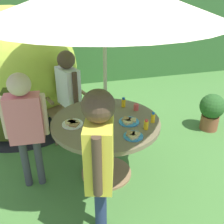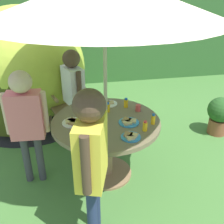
{
  "view_description": "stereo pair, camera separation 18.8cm",
  "coord_description": "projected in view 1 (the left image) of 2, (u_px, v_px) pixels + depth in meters",
  "views": [
    {
      "loc": [
        -0.56,
        -2.34,
        2.06
      ],
      "look_at": [
        0.06,
        -0.03,
        0.83
      ],
      "focal_mm": 41.89,
      "sensor_mm": 36.0,
      "label": 1
    },
    {
      "loc": [
        -0.38,
        -2.38,
        2.06
      ],
      "look_at": [
        0.06,
        -0.03,
        0.83
      ],
      "focal_mm": 41.89,
      "sensor_mm": 36.0,
      "label": 2
    }
  ],
  "objects": [
    {
      "name": "hedge_backdrop",
      "position": [
        68.0,
        35.0,
        5.47
      ],
      "size": [
        9.0,
        0.7,
        1.98
      ],
      "primitive_type": "cube",
      "color": "#33602D",
      "rests_on": "ground_plane"
    },
    {
      "name": "wooden_chair",
      "position": [
        61.0,
        98.0,
        3.72
      ],
      "size": [
        0.65,
        0.61,
        0.96
      ],
      "rotation": [
        0.0,
        0.0,
        0.33
      ],
      "color": "brown",
      "rests_on": "ground_plane"
    },
    {
      "name": "dome_tent",
      "position": [
        16.0,
        69.0,
        3.85
      ],
      "size": [
        2.21,
        2.21,
        1.74
      ],
      "rotation": [
        0.0,
        0.0,
        -0.25
      ],
      "color": "#B2C63F",
      "rests_on": "ground_plane"
    },
    {
      "name": "cup_near",
      "position": [
        136.0,
        107.0,
        2.96
      ],
      "size": [
        0.06,
        0.06,
        0.07
      ],
      "primitive_type": "cylinder",
      "color": "#E04C47",
      "rests_on": "garden_table"
    },
    {
      "name": "garden_table",
      "position": [
        106.0,
        134.0,
        2.83
      ],
      "size": [
        1.15,
        1.15,
        0.71
      ],
      "color": "#93704C",
      "rests_on": "ground_plane"
    },
    {
      "name": "plate_near_right",
      "position": [
        129.0,
        121.0,
        2.72
      ],
      "size": [
        0.21,
        0.21,
        0.03
      ],
      "color": "#338CD8",
      "rests_on": "garden_table"
    },
    {
      "name": "snack_bowl",
      "position": [
        95.0,
        113.0,
        2.83
      ],
      "size": [
        0.14,
        0.14,
        0.07
      ],
      "color": "#66B259",
      "rests_on": "garden_table"
    },
    {
      "name": "child_in_white_shirt",
      "position": [
        68.0,
        87.0,
        3.3
      ],
      "size": [
        0.29,
        0.41,
        1.29
      ],
      "rotation": [
        0.0,
        0.0,
        -1.21
      ],
      "color": "#3F3F47",
      "rests_on": "ground_plane"
    },
    {
      "name": "child_in_yellow_shirt",
      "position": [
        100.0,
        153.0,
        1.95
      ],
      "size": [
        0.3,
        0.45,
        1.4
      ],
      "rotation": [
        0.0,
        0.0,
        1.27
      ],
      "color": "navy",
      "rests_on": "ground_plane"
    },
    {
      "name": "plate_center_front",
      "position": [
        133.0,
        136.0,
        2.47
      ],
      "size": [
        0.19,
        0.19,
        0.03
      ],
      "color": "#338CD8",
      "rests_on": "garden_table"
    },
    {
      "name": "juice_bottle_center_back",
      "position": [
        153.0,
        118.0,
        2.7
      ],
      "size": [
        0.04,
        0.04,
        0.11
      ],
      "color": "yellow",
      "rests_on": "garden_table"
    },
    {
      "name": "juice_bottle_near_left",
      "position": [
        89.0,
        105.0,
        2.96
      ],
      "size": [
        0.05,
        0.05,
        0.12
      ],
      "color": "yellow",
      "rests_on": "garden_table"
    },
    {
      "name": "plate_mid_right",
      "position": [
        99.0,
        134.0,
        2.49
      ],
      "size": [
        0.2,
        0.2,
        0.03
      ],
      "color": "white",
      "rests_on": "garden_table"
    },
    {
      "name": "plate_back_edge",
      "position": [
        73.0,
        124.0,
        2.67
      ],
      "size": [
        0.22,
        0.22,
        0.03
      ],
      "color": "white",
      "rests_on": "garden_table"
    },
    {
      "name": "potted_plant",
      "position": [
        212.0,
        110.0,
        3.85
      ],
      "size": [
        0.36,
        0.36,
        0.56
      ],
      "color": "brown",
      "rests_on": "ground_plane"
    },
    {
      "name": "juice_bottle_front_edge",
      "position": [
        106.0,
        108.0,
        2.91
      ],
      "size": [
        0.06,
        0.06,
        0.11
      ],
      "color": "yellow",
      "rests_on": "garden_table"
    },
    {
      "name": "juice_bottle_far_left",
      "position": [
        146.0,
        125.0,
        2.58
      ],
      "size": [
        0.05,
        0.05,
        0.11
      ],
      "color": "yellow",
      "rests_on": "garden_table"
    },
    {
      "name": "child_in_pink_shirt",
      "position": [
        25.0,
        119.0,
        2.56
      ],
      "size": [
        0.44,
        0.22,
        1.3
      ],
      "rotation": [
        0.0,
        0.0,
        -0.06
      ],
      "color": "#3F3F47",
      "rests_on": "ground_plane"
    },
    {
      "name": "ground_plane",
      "position": [
        106.0,
        174.0,
        3.09
      ],
      "size": [
        10.0,
        10.0,
        0.02
      ],
      "primitive_type": "cube",
      "color": "#477A38"
    },
    {
      "name": "plate_far_right",
      "position": [
        106.0,
        103.0,
        3.1
      ],
      "size": [
        0.2,
        0.2,
        0.03
      ],
      "color": "white",
      "rests_on": "garden_table"
    },
    {
      "name": "juice_bottle_mid_left",
      "position": [
        124.0,
        103.0,
        3.03
      ],
      "size": [
        0.05,
        0.05,
        0.11
      ],
      "color": "yellow",
      "rests_on": "garden_table"
    }
  ]
}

